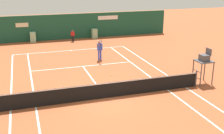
{
  "coord_description": "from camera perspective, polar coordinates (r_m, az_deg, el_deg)",
  "views": [
    {
      "loc": [
        -4.39,
        -14.67,
        6.8
      ],
      "look_at": [
        1.37,
        3.16,
        0.8
      ],
      "focal_mm": 45.79,
      "sensor_mm": 36.0,
      "label": 1
    }
  ],
  "objects": [
    {
      "name": "ground_plane",
      "position": [
        17.26,
        -1.7,
        -5.44
      ],
      "size": [
        80.0,
        80.0,
        0.01
      ],
      "color": "#A8512D"
    },
    {
      "name": "tennis_net",
      "position": [
        16.55,
        -1.15,
        -4.57
      ],
      "size": [
        12.1,
        0.1,
        1.07
      ],
      "color": "#4C4C51",
      "rests_on": "ground_plane"
    },
    {
      "name": "sponsor_back_wall",
      "position": [
        32.41,
        -9.94,
        7.81
      ],
      "size": [
        25.0,
        1.02,
        2.79
      ],
      "color": "#194C38",
      "rests_on": "ground_plane"
    },
    {
      "name": "umpire_chair",
      "position": [
        19.43,
        17.92,
        1.28
      ],
      "size": [
        1.0,
        1.0,
        2.35
      ],
      "rotation": [
        0.0,
        0.0,
        1.57
      ],
      "color": "#47474C",
      "rests_on": "ground_plane"
    },
    {
      "name": "player_on_baseline",
      "position": [
        23.95,
        -2.47,
        3.73
      ],
      "size": [
        0.54,
        0.8,
        1.88
      ],
      "rotation": [
        0.0,
        0.0,
        3.39
      ],
      "color": "blue",
      "rests_on": "ground_plane"
    },
    {
      "name": "ball_kid_centre_post",
      "position": [
        31.18,
        -7.86,
        6.36
      ],
      "size": [
        0.42,
        0.18,
        1.26
      ],
      "rotation": [
        0.0,
        0.0,
        3.1
      ],
      "color": "black",
      "rests_on": "ground_plane"
    },
    {
      "name": "tennis_ball_mid_court",
      "position": [
        20.34,
        -0.2,
        -1.67
      ],
      "size": [
        0.07,
        0.07,
        0.07
      ],
      "primitive_type": "sphere",
      "color": "#CCE033",
      "rests_on": "ground_plane"
    },
    {
      "name": "tennis_ball_near_service_line",
      "position": [
        20.28,
        -4.07,
        -1.78
      ],
      "size": [
        0.07,
        0.07,
        0.07
      ],
      "primitive_type": "sphere",
      "color": "#CCE033",
      "rests_on": "ground_plane"
    }
  ]
}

